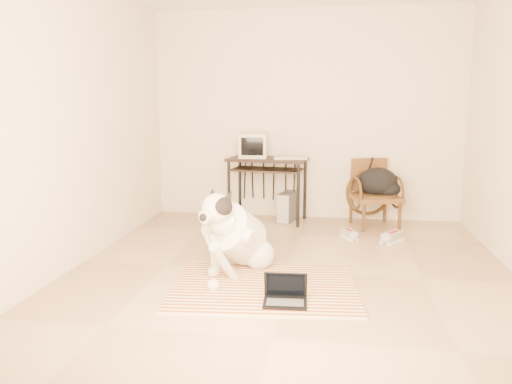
% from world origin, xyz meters
% --- Properties ---
extents(floor, '(4.50, 4.50, 0.00)m').
position_xyz_m(floor, '(0.00, 0.00, 0.00)').
color(floor, tan).
rests_on(floor, ground).
extents(wall_back, '(4.50, 0.00, 4.50)m').
position_xyz_m(wall_back, '(0.00, 2.25, 1.35)').
color(wall_back, beige).
rests_on(wall_back, floor).
extents(wall_front, '(4.50, 0.00, 4.50)m').
position_xyz_m(wall_front, '(0.00, -2.25, 1.35)').
color(wall_front, beige).
rests_on(wall_front, floor).
extents(wall_left, '(0.00, 4.50, 4.50)m').
position_xyz_m(wall_left, '(-2.00, 0.00, 1.35)').
color(wall_left, beige).
rests_on(wall_left, floor).
extents(rug, '(1.63, 1.30, 0.02)m').
position_xyz_m(rug, '(-0.17, -0.43, 0.01)').
color(rug, '#B23D13').
rests_on(rug, floor).
extents(dog, '(0.64, 1.14, 0.84)m').
position_xyz_m(dog, '(-0.48, -0.07, 0.33)').
color(dog, silver).
rests_on(dog, rug).
extents(laptop, '(0.34, 0.26, 0.23)m').
position_xyz_m(laptop, '(0.03, -0.75, 0.07)').
color(laptop, black).
rests_on(laptop, rug).
extents(computer_desk, '(1.04, 0.66, 0.82)m').
position_xyz_m(computer_desk, '(-0.46, 1.93, 0.70)').
color(computer_desk, black).
rests_on(computer_desk, floor).
extents(crt_monitor, '(0.37, 0.36, 0.31)m').
position_xyz_m(crt_monitor, '(-0.65, 1.97, 0.98)').
color(crt_monitor, beige).
rests_on(crt_monitor, computer_desk).
extents(desk_keyboard, '(0.43, 0.22, 0.03)m').
position_xyz_m(desk_keyboard, '(-0.16, 1.86, 0.83)').
color(desk_keyboard, beige).
rests_on(desk_keyboard, computer_desk).
extents(pc_tower, '(0.26, 0.43, 0.37)m').
position_xyz_m(pc_tower, '(-0.20, 1.98, 0.19)').
color(pc_tower, '#48494B').
rests_on(pc_tower, floor).
extents(rattan_chair, '(0.68, 0.66, 0.83)m').
position_xyz_m(rattan_chair, '(0.88, 1.88, 0.42)').
color(rattan_chair, brown).
rests_on(rattan_chair, floor).
extents(backpack, '(0.51, 0.40, 0.36)m').
position_xyz_m(backpack, '(0.93, 1.84, 0.55)').
color(backpack, black).
rests_on(backpack, rattan_chair).
extents(sneaker_left, '(0.21, 0.30, 0.10)m').
position_xyz_m(sneaker_left, '(0.57, 1.25, 0.04)').
color(sneaker_left, white).
rests_on(sneaker_left, floor).
extents(sneaker_right, '(0.29, 0.33, 0.11)m').
position_xyz_m(sneaker_right, '(1.04, 1.16, 0.05)').
color(sneaker_right, white).
rests_on(sneaker_right, floor).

